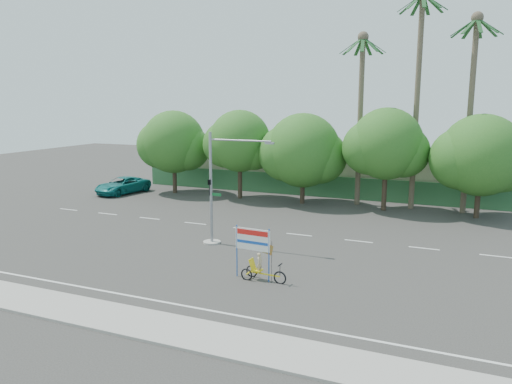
% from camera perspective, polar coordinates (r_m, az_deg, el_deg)
% --- Properties ---
extents(ground, '(120.00, 120.00, 0.00)m').
position_cam_1_polar(ground, '(27.41, -4.37, -8.55)').
color(ground, '#33302D').
rests_on(ground, ground).
extents(sidewalk_near, '(50.00, 2.40, 0.12)m').
position_cam_1_polar(sidewalk_near, '(21.49, -13.88, -14.20)').
color(sidewalk_near, gray).
rests_on(sidewalk_near, ground).
extents(fence, '(38.00, 0.08, 2.00)m').
position_cam_1_polar(fence, '(46.74, 7.80, 0.62)').
color(fence, '#336B3D').
rests_on(fence, ground).
extents(building_left, '(12.00, 8.00, 4.00)m').
position_cam_1_polar(building_left, '(54.13, -1.17, 3.13)').
color(building_left, beige).
rests_on(building_left, ground).
extents(building_right, '(14.00, 8.00, 3.60)m').
position_cam_1_polar(building_right, '(49.65, 18.16, 1.71)').
color(building_right, beige).
rests_on(building_right, ground).
extents(tree_far_left, '(7.14, 6.00, 7.96)m').
position_cam_1_polar(tree_far_left, '(48.73, -9.44, 5.44)').
color(tree_far_left, '#473828').
rests_on(tree_far_left, ground).
extents(tree_left, '(6.66, 5.60, 8.07)m').
position_cam_1_polar(tree_left, '(45.35, -1.92, 5.59)').
color(tree_left, '#473828').
rests_on(tree_left, ground).
extents(tree_center, '(7.62, 6.40, 7.85)m').
position_cam_1_polar(tree_center, '(43.23, 5.33, 4.52)').
color(tree_center, '#473828').
rests_on(tree_center, ground).
extents(tree_right, '(6.90, 5.80, 8.36)m').
position_cam_1_polar(tree_right, '(41.58, 14.62, 5.06)').
color(tree_right, '#473828').
rests_on(tree_right, ground).
extents(tree_far_right, '(7.38, 6.20, 7.94)m').
position_cam_1_polar(tree_far_right, '(41.21, 24.25, 3.60)').
color(tree_far_right, '#473828').
rests_on(tree_far_right, ground).
extents(palm_tall, '(3.73, 3.79, 17.45)m').
position_cam_1_polar(palm_tall, '(42.69, 18.03, 12.05)').
color(palm_tall, '#70604C').
rests_on(palm_tall, ground).
extents(palm_mid, '(3.73, 3.79, 15.45)m').
position_cam_1_polar(palm_mid, '(42.47, 23.41, 10.28)').
color(palm_mid, '#70604C').
rests_on(palm_mid, ground).
extents(palm_short, '(3.73, 3.79, 14.45)m').
position_cam_1_polar(palm_short, '(43.31, 11.89, 10.18)').
color(palm_short, '#70604C').
rests_on(palm_short, ground).
extents(traffic_signal, '(4.72, 1.10, 7.00)m').
position_cam_1_polar(traffic_signal, '(31.05, -4.67, -0.70)').
color(traffic_signal, gray).
rests_on(traffic_signal, ground).
extents(trike_billboard, '(2.80, 0.69, 2.76)m').
position_cam_1_polar(trike_billboard, '(25.15, 0.16, -7.62)').
color(trike_billboard, black).
rests_on(trike_billboard, ground).
extents(pickup_truck, '(3.58, 6.02, 1.57)m').
position_cam_1_polar(pickup_truck, '(49.93, -15.01, 0.74)').
color(pickup_truck, '#10706D').
rests_on(pickup_truck, ground).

